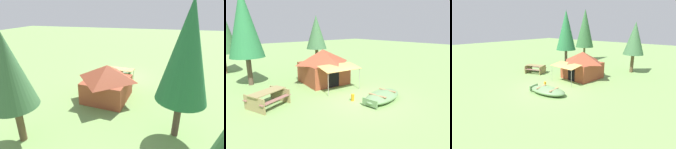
% 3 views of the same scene
% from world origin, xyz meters
% --- Properties ---
extents(ground_plane, '(80.00, 80.00, 0.00)m').
position_xyz_m(ground_plane, '(0.00, 0.00, 0.00)').
color(ground_plane, '#759C54').
extents(beached_rowboat, '(2.88, 1.67, 0.47)m').
position_xyz_m(beached_rowboat, '(0.62, -0.91, 0.24)').
color(beached_rowboat, '#618654').
rests_on(beached_rowboat, ground_plane).
extents(canvas_cabin_tent, '(3.26, 4.48, 2.36)m').
position_xyz_m(canvas_cabin_tent, '(0.19, 3.89, 1.22)').
color(canvas_cabin_tent, brown).
rests_on(canvas_cabin_tent, ground_plane).
extents(picnic_table, '(2.17, 1.96, 0.79)m').
position_xyz_m(picnic_table, '(-4.34, 2.30, 0.49)').
color(picnic_table, olive).
rests_on(picnic_table, ground_plane).
extents(cooler_box, '(0.55, 0.57, 0.36)m').
position_xyz_m(cooler_box, '(1.02, 2.78, 0.18)').
color(cooler_box, '#2B7F6A').
rests_on(cooler_box, ground_plane).
extents(fuel_can, '(0.25, 0.25, 0.37)m').
position_xyz_m(fuel_can, '(-0.64, 0.07, 0.19)').
color(fuel_can, orange).
rests_on(fuel_can, ground_plane).
extents(pine_tree_back_right, '(1.95, 1.95, 4.94)m').
position_xyz_m(pine_tree_back_right, '(2.89, 8.73, 3.34)').
color(pine_tree_back_right, brown).
rests_on(pine_tree_back_right, ground_plane).
extents(pine_tree_far_center, '(2.20, 2.20, 6.24)m').
position_xyz_m(pine_tree_far_center, '(-3.96, 6.61, 4.04)').
color(pine_tree_far_center, brown).
rests_on(pine_tree_far_center, ground_plane).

